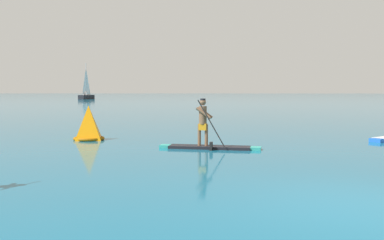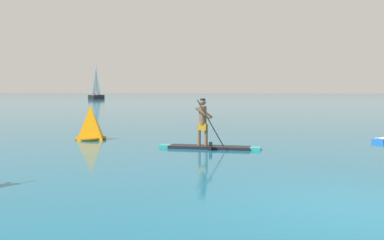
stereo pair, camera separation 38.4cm
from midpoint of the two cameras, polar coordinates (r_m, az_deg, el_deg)
ground at (r=8.34m, az=19.45°, el=-10.14°), size 440.00×440.00×0.00m
paddleboarder_mid_center at (r=15.28m, az=1.29°, el=-2.28°), size 3.44×1.07×1.73m
race_marker_buoy at (r=18.37m, az=-13.39°, el=-0.56°), size 1.38×1.38×1.36m
sailboat_left_horizon at (r=96.80m, az=-13.19°, el=3.15°), size 2.35×4.72×7.36m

